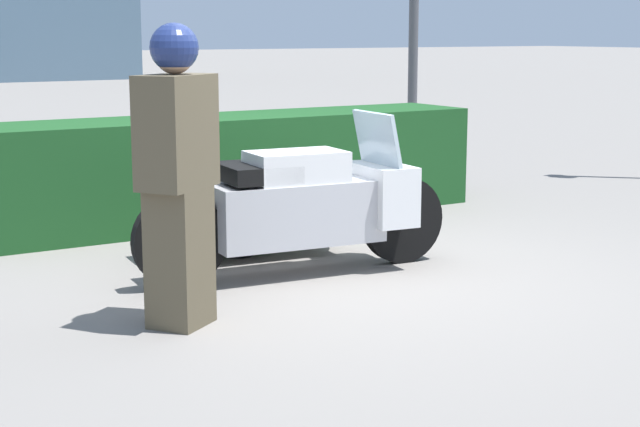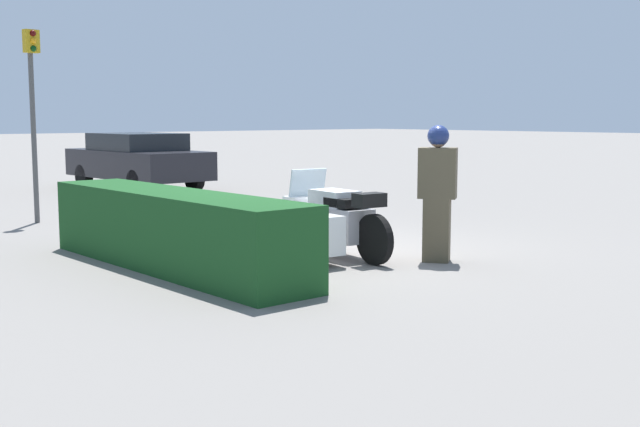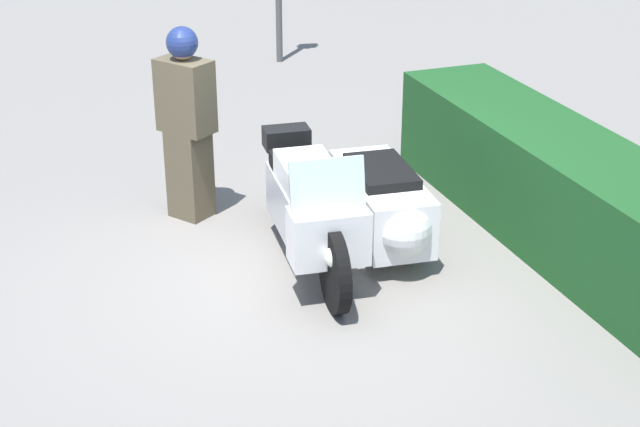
{
  "view_description": "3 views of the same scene",
  "coord_description": "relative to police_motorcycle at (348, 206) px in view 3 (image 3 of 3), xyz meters",
  "views": [
    {
      "loc": [
        -3.77,
        -5.74,
        1.75
      ],
      "look_at": [
        -0.35,
        -0.16,
        0.52
      ],
      "focal_mm": 55.0,
      "sensor_mm": 36.0,
      "label": 1
    },
    {
      "loc": [
        -8.43,
        7.51,
        1.9
      ],
      "look_at": [
        -0.43,
        0.65,
        0.62
      ],
      "focal_mm": 45.0,
      "sensor_mm": 36.0,
      "label": 2
    },
    {
      "loc": [
        6.75,
        -2.22,
        3.86
      ],
      "look_at": [
        0.26,
        0.18,
        0.68
      ],
      "focal_mm": 55.0,
      "sensor_mm": 36.0,
      "label": 3
    }
  ],
  "objects": [
    {
      "name": "hedge_bush_curbside",
      "position": [
        0.51,
        1.84,
        0.01
      ],
      "size": [
        4.84,
        0.94,
        0.97
      ],
      "primitive_type": "cube",
      "color": "#19471E",
      "rests_on": "ground"
    },
    {
      "name": "officer_rider",
      "position": [
        -1.3,
        -1.05,
        0.48
      ],
      "size": [
        0.57,
        0.52,
        1.79
      ],
      "rotation": [
        0.0,
        0.0,
        -0.96
      ],
      "color": "brown",
      "rests_on": "ground"
    },
    {
      "name": "police_motorcycle",
      "position": [
        0.0,
        0.0,
        0.0
      ],
      "size": [
        2.42,
        1.43,
        1.16
      ],
      "rotation": [
        0.0,
        0.0,
        -0.1
      ],
      "color": "black",
      "rests_on": "ground"
    },
    {
      "name": "ground_plane",
      "position": [
        0.21,
        -0.6,
        -0.47
      ],
      "size": [
        160.0,
        160.0,
        0.0
      ],
      "primitive_type": "plane",
      "color": "slate"
    }
  ]
}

